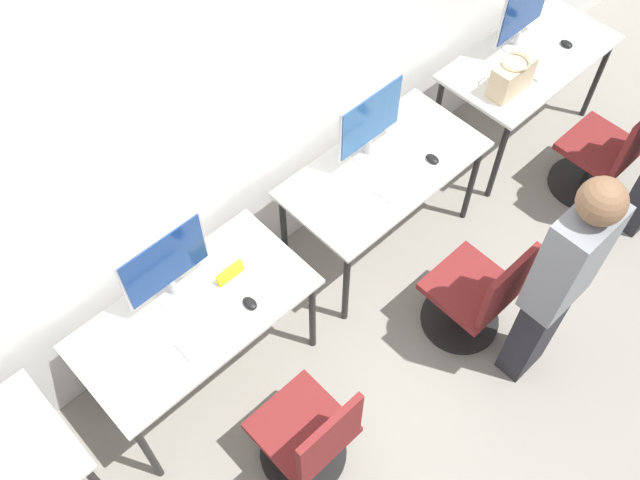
{
  "coord_description": "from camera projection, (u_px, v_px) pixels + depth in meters",
  "views": [
    {
      "loc": [
        -1.44,
        -1.4,
        3.92
      ],
      "look_at": [
        0.0,
        0.13,
        0.89
      ],
      "focal_mm": 40.0,
      "sensor_mm": 36.0,
      "label": 1
    }
  ],
  "objects": [
    {
      "name": "office_chair_right",
      "position": [
        476.0,
        298.0,
        4.12
      ],
      "size": [
        0.48,
        0.48,
        0.86
      ],
      "color": "black",
      "rests_on": "ground_plane"
    },
    {
      "name": "office_chair_left",
      "position": [
        309.0,
        439.0,
        3.64
      ],
      "size": [
        0.48,
        0.48,
        0.86
      ],
      "color": "black",
      "rests_on": "ground_plane"
    },
    {
      "name": "office_chair_far_right",
      "position": [
        604.0,
        157.0,
        4.73
      ],
      "size": [
        0.48,
        0.48,
        0.86
      ],
      "color": "black",
      "rests_on": "ground_plane"
    },
    {
      "name": "monitor_far_right",
      "position": [
        523.0,
        13.0,
        4.56
      ],
      "size": [
        0.48,
        0.19,
        0.49
      ],
      "color": "#B2B2B7",
      "rests_on": "desk_far_right"
    },
    {
      "name": "mouse_right",
      "position": [
        432.0,
        159.0,
        4.18
      ],
      "size": [
        0.06,
        0.09,
        0.03
      ],
      "color": "black",
      "rests_on": "desk_right"
    },
    {
      "name": "keyboard_far_right",
      "position": [
        546.0,
        63.0,
        4.66
      ],
      "size": [
        0.36,
        0.13,
        0.02
      ],
      "color": "silver",
      "rests_on": "desk_far_right"
    },
    {
      "name": "keyboard_left",
      "position": [
        211.0,
        330.0,
        3.54
      ],
      "size": [
        0.36,
        0.13,
        0.02
      ],
      "color": "silver",
      "rests_on": "desk_left"
    },
    {
      "name": "person_right",
      "position": [
        560.0,
        281.0,
        3.52
      ],
      "size": [
        0.36,
        0.22,
        1.66
      ],
      "color": "#232328",
      "rests_on": "ground_plane"
    },
    {
      "name": "mouse_far_right",
      "position": [
        567.0,
        44.0,
        4.76
      ],
      "size": [
        0.06,
        0.09,
        0.03
      ],
      "color": "black",
      "rests_on": "desk_far_right"
    },
    {
      "name": "desk_left",
      "position": [
        196.0,
        320.0,
        3.68
      ],
      "size": [
        1.24,
        0.64,
        0.74
      ],
      "color": "silver",
      "rests_on": "ground_plane"
    },
    {
      "name": "mouse_left",
      "position": [
        250.0,
        303.0,
        3.62
      ],
      "size": [
        0.06,
        0.09,
        0.03
      ],
      "color": "black",
      "rests_on": "desk_left"
    },
    {
      "name": "ground_plane",
      "position": [
        334.0,
        335.0,
        4.36
      ],
      "size": [
        20.0,
        20.0,
        0.0
      ],
      "primitive_type": "plane",
      "color": "gray"
    },
    {
      "name": "desk_far_right",
      "position": [
        528.0,
        65.0,
        4.78
      ],
      "size": [
        1.24,
        0.64,
        0.74
      ],
      "color": "silver",
      "rests_on": "ground_plane"
    },
    {
      "name": "monitor_right",
      "position": [
        370.0,
        123.0,
        4.0
      ],
      "size": [
        0.48,
        0.19,
        0.49
      ],
      "color": "#B2B2B7",
      "rests_on": "desk_right"
    },
    {
      "name": "handbag",
      "position": [
        512.0,
        77.0,
        4.44
      ],
      "size": [
        0.3,
        0.18,
        0.25
      ],
      "color": "tan",
      "rests_on": "desk_far_right"
    },
    {
      "name": "wall_back",
      "position": [
        231.0,
        104.0,
        3.53
      ],
      "size": [
        12.0,
        0.05,
        2.8
      ],
      "color": "silver",
      "rests_on": "ground_plane"
    },
    {
      "name": "desk_right",
      "position": [
        384.0,
        176.0,
        4.23
      ],
      "size": [
        1.24,
        0.64,
        0.74
      ],
      "color": "silver",
      "rests_on": "ground_plane"
    },
    {
      "name": "monitor_left",
      "position": [
        166.0,
        266.0,
        3.46
      ],
      "size": [
        0.48,
        0.19,
        0.49
      ],
      "color": "#B2B2B7",
      "rests_on": "desk_left"
    },
    {
      "name": "keyboard_right",
      "position": [
        404.0,
        180.0,
        4.09
      ],
      "size": [
        0.36,
        0.13,
        0.02
      ],
      "color": "silver",
      "rests_on": "desk_right"
    },
    {
      "name": "placard_left",
      "position": [
        230.0,
        273.0,
        3.7
      ],
      "size": [
        0.16,
        0.03,
        0.08
      ],
      "color": "yellow",
      "rests_on": "desk_left"
    }
  ]
}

